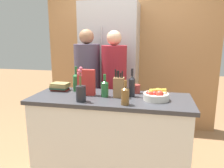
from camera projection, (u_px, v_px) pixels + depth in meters
kitchen_island at (110, 138)px, 2.36m from camera, size 1.65×0.65×0.93m
back_wall_wood at (130, 51)px, 3.68m from camera, size 2.85×0.12×2.60m
refrigerator at (110, 71)px, 3.45m from camera, size 0.85×0.63×2.03m
fruit_bowl at (156, 95)px, 2.14m from camera, size 0.25×0.25×0.11m
knife_block at (119, 87)px, 2.23m from camera, size 0.10×0.09×0.29m
flower_vase at (81, 91)px, 2.09m from camera, size 0.10×0.10×0.34m
cereal_box at (86, 82)px, 2.31m from camera, size 0.19×0.06×0.27m
coffee_mug at (136, 89)px, 2.41m from camera, size 0.10×0.10×0.09m
book_stack at (60, 87)px, 2.52m from camera, size 0.21×0.15×0.09m
bottle_oil at (76, 81)px, 2.48m from camera, size 0.08×0.08×0.28m
bottle_vinegar at (125, 95)px, 1.99m from camera, size 0.07×0.07×0.23m
bottle_wine at (132, 86)px, 2.26m from camera, size 0.07×0.07×0.29m
bottle_water at (105, 88)px, 2.25m from camera, size 0.08×0.08×0.24m
person_at_sink at (88, 84)px, 2.95m from camera, size 0.34×0.34×1.64m
person_in_blue at (114, 86)px, 2.87m from camera, size 0.33×0.33×1.62m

